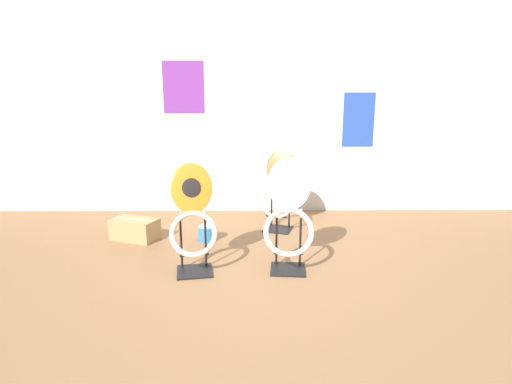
{
  "coord_description": "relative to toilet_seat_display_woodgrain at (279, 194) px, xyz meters",
  "views": [
    {
      "loc": [
        -0.09,
        -2.54,
        1.33
      ],
      "look_at": [
        -0.05,
        0.92,
        0.55
      ],
      "focal_mm": 28.0,
      "sensor_mm": 36.0,
      "label": 1
    }
  ],
  "objects": [
    {
      "name": "wall_back",
      "position": [
        -0.2,
        0.78,
        0.91
      ],
      "size": [
        8.0,
        0.07,
        2.6
      ],
      "color": "silver",
      "rests_on": "ground_plane"
    },
    {
      "name": "toilet_seat_display_woodgrain",
      "position": [
        0.0,
        0.0,
        0.0
      ],
      "size": [
        0.41,
        0.39,
        0.84
      ],
      "color": "black",
      "rests_on": "ground_plane"
    },
    {
      "name": "toilet_seat_display_orange_sun",
      "position": [
        -0.75,
        -1.07,
        0.02
      ],
      "size": [
        0.4,
        0.39,
        0.86
      ],
      "color": "black",
      "rests_on": "ground_plane"
    },
    {
      "name": "paint_can",
      "position": [
        -0.72,
        -0.35,
        -0.31
      ],
      "size": [
        0.18,
        0.18,
        0.16
      ],
      "color": "teal",
      "rests_on": "ground_plane"
    },
    {
      "name": "storage_box",
      "position": [
        -1.44,
        -0.31,
        -0.29
      ],
      "size": [
        0.5,
        0.39,
        0.21
      ],
      "color": "tan",
      "rests_on": "ground_plane"
    },
    {
      "name": "ground_plane",
      "position": [
        -0.2,
        -1.54,
        -0.39
      ],
      "size": [
        14.0,
        14.0,
        0.0
      ],
      "primitive_type": "plane",
      "color": "#8E6642"
    },
    {
      "name": "toilet_seat_display_white_plain",
      "position": [
        0.01,
        -1.03,
        0.02
      ],
      "size": [
        0.42,
        0.41,
        0.89
      ],
      "color": "black",
      "rests_on": "ground_plane"
    }
  ]
}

